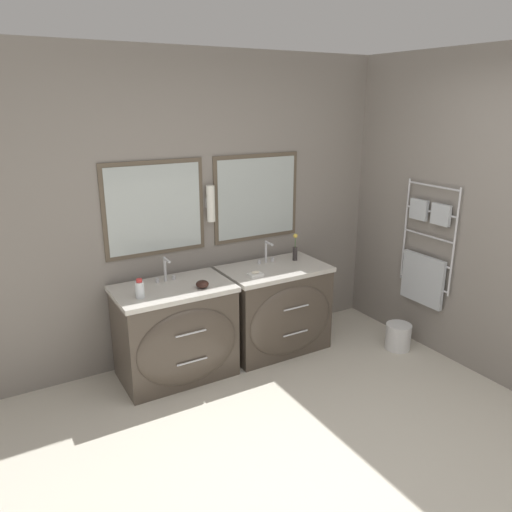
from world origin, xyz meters
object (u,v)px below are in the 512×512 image
toiletry_bottle (140,289)px  waste_bin (398,336)px  vanity_right (277,309)px  amenity_bowl (202,284)px  flower_vase (295,250)px  vanity_left (177,333)px

toiletry_bottle → waste_bin: bearing=-12.8°
vanity_right → amenity_bowl: amenity_bowl is taller
flower_vase → amenity_bowl: bearing=-168.1°
vanity_right → flower_vase: bearing=22.9°
toiletry_bottle → vanity_left: bearing=11.3°
vanity_left → toiletry_bottle: bearing=-168.7°
amenity_bowl → flower_vase: flower_vase is taller
amenity_bowl → waste_bin: size_ratio=0.43×
vanity_right → waste_bin: (0.97, -0.56, -0.27)m
vanity_left → flower_vase: flower_vase is taller
toiletry_bottle → amenity_bowl: size_ratio=1.45×
vanity_left → waste_bin: size_ratio=3.88×
vanity_left → vanity_right: size_ratio=1.00×
toiletry_bottle → amenity_bowl: (0.49, -0.05, -0.04)m
toiletry_bottle → flower_vase: (1.52, 0.17, 0.03)m
vanity_right → flower_vase: flower_vase is taller
toiletry_bottle → flower_vase: flower_vase is taller
toiletry_bottle → waste_bin: (2.22, -0.50, -0.73)m
vanity_left → toiletry_bottle: toiletry_bottle is taller
amenity_bowl → flower_vase: (1.03, 0.22, 0.07)m
vanity_right → waste_bin: size_ratio=3.88×
waste_bin → toiletry_bottle: bearing=167.2°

